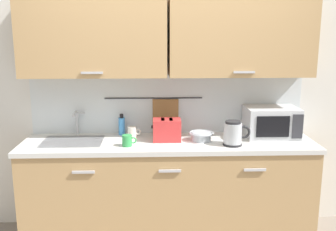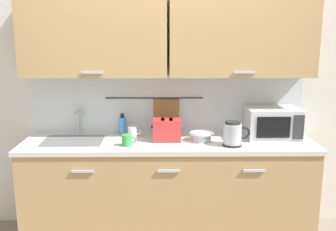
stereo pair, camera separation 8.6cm
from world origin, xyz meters
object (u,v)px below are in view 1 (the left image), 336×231
(toaster, at_px, (167,130))
(mug_by_kettle, at_px, (132,132))
(dish_soap_bottle, at_px, (122,126))
(mixing_bowl, at_px, (201,136))
(microwave, at_px, (271,122))
(electric_kettle, at_px, (233,133))
(mug_near_sink, at_px, (127,141))

(toaster, height_order, mug_by_kettle, toaster)
(dish_soap_bottle, relative_size, mixing_bowl, 0.92)
(microwave, height_order, electric_kettle, microwave)
(dish_soap_bottle, relative_size, mug_near_sink, 1.63)
(electric_kettle, distance_m, toaster, 0.57)
(microwave, relative_size, electric_kettle, 2.03)
(mixing_bowl, height_order, mug_by_kettle, mug_by_kettle)
(microwave, relative_size, toaster, 1.80)
(mug_by_kettle, bearing_deg, microwave, -1.22)
(microwave, height_order, mug_near_sink, microwave)
(microwave, bearing_deg, toaster, -174.49)
(microwave, relative_size, mixing_bowl, 2.15)
(mug_near_sink, bearing_deg, mixing_bowl, 12.31)
(dish_soap_bottle, xyz_separation_m, mug_by_kettle, (0.10, -0.09, -0.04))
(electric_kettle, xyz_separation_m, mug_near_sink, (-0.88, 0.01, -0.05))
(mug_near_sink, bearing_deg, mug_by_kettle, 84.32)
(mug_by_kettle, bearing_deg, mug_near_sink, -95.68)
(microwave, bearing_deg, mug_by_kettle, 178.78)
(mug_near_sink, relative_size, mixing_bowl, 0.56)
(electric_kettle, relative_size, mug_near_sink, 1.89)
(toaster, bearing_deg, mixing_bowl, -4.03)
(microwave, distance_m, mug_by_kettle, 1.25)
(mug_by_kettle, bearing_deg, mixing_bowl, -12.89)
(dish_soap_bottle, xyz_separation_m, mug_near_sink, (0.07, -0.36, -0.04))
(dish_soap_bottle, bearing_deg, mug_by_kettle, -40.98)
(microwave, xyz_separation_m, electric_kettle, (-0.39, -0.25, -0.03))
(dish_soap_bottle, height_order, toaster, dish_soap_bottle)
(microwave, xyz_separation_m, mixing_bowl, (-0.64, -0.11, -0.09))
(dish_soap_bottle, distance_m, mug_by_kettle, 0.14)
(microwave, distance_m, mug_near_sink, 1.30)
(mixing_bowl, xyz_separation_m, toaster, (-0.30, 0.02, 0.05))
(electric_kettle, relative_size, toaster, 0.89)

